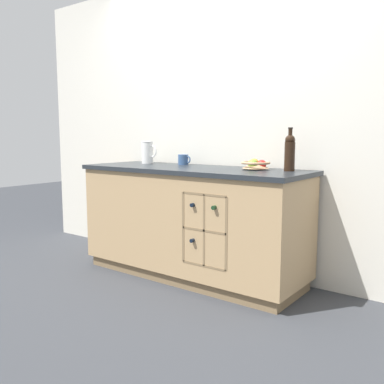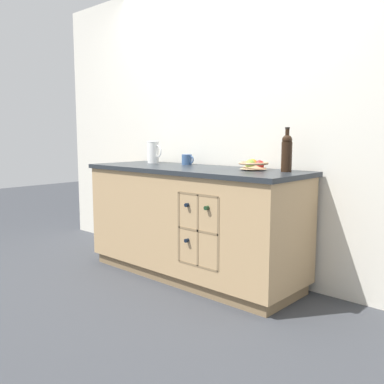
{
  "view_description": "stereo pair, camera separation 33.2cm",
  "coord_description": "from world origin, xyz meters",
  "px_view_note": "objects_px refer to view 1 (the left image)",
  "views": [
    {
      "loc": [
        2.06,
        -2.72,
        1.16
      ],
      "look_at": [
        0.0,
        0.0,
        0.7
      ],
      "focal_mm": 40.0,
      "sensor_mm": 36.0,
      "label": 1
    },
    {
      "loc": [
        2.31,
        -2.51,
        1.16
      ],
      "look_at": [
        0.0,
        0.0,
        0.7
      ],
      "focal_mm": 40.0,
      "sensor_mm": 36.0,
      "label": 2
    }
  ],
  "objects_px": {
    "white_pitcher": "(148,152)",
    "ceramic_mug": "(183,160)",
    "fruit_bowl": "(256,164)",
    "standing_wine_bottle": "(290,152)"
  },
  "relations": [
    {
      "from": "fruit_bowl",
      "to": "ceramic_mug",
      "type": "distance_m",
      "value": 0.77
    },
    {
      "from": "fruit_bowl",
      "to": "ceramic_mug",
      "type": "relative_size",
      "value": 1.75
    },
    {
      "from": "ceramic_mug",
      "to": "standing_wine_bottle",
      "type": "distance_m",
      "value": 1.03
    },
    {
      "from": "white_pitcher",
      "to": "ceramic_mug",
      "type": "height_order",
      "value": "white_pitcher"
    },
    {
      "from": "standing_wine_bottle",
      "to": "white_pitcher",
      "type": "bearing_deg",
      "value": -179.74
    },
    {
      "from": "ceramic_mug",
      "to": "standing_wine_bottle",
      "type": "bearing_deg",
      "value": -3.38
    },
    {
      "from": "fruit_bowl",
      "to": "ceramic_mug",
      "type": "xyz_separation_m",
      "value": [
        -0.76,
        0.09,
        0.0
      ]
    },
    {
      "from": "fruit_bowl",
      "to": "ceramic_mug",
      "type": "bearing_deg",
      "value": 172.96
    },
    {
      "from": "white_pitcher",
      "to": "standing_wine_bottle",
      "type": "xyz_separation_m",
      "value": [
        1.38,
        0.01,
        0.03
      ]
    },
    {
      "from": "fruit_bowl",
      "to": "white_pitcher",
      "type": "distance_m",
      "value": 1.13
    }
  ]
}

